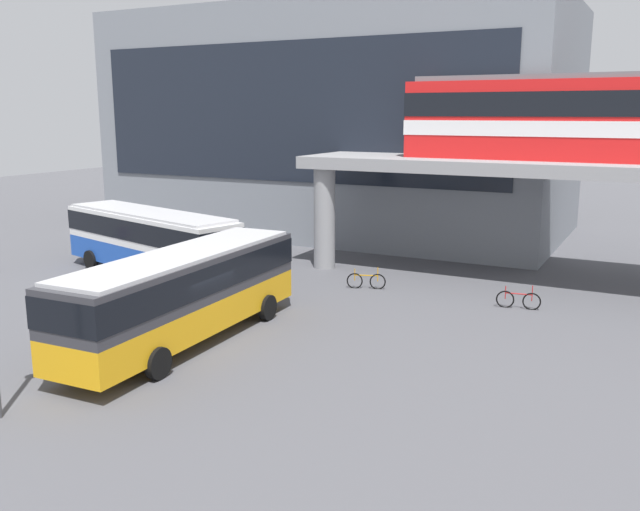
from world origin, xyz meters
name	(u,v)px	position (x,y,z in m)	size (l,w,h in m)	color
ground_plane	(324,282)	(0.00, 10.00, 0.00)	(120.00, 120.00, 0.00)	#515156
station_building	(342,123)	(-6.12, 24.72, 7.18)	(29.43, 15.41, 14.35)	slate
bus_main	(184,287)	(-0.32, 0.03, 1.99)	(3.03, 11.12, 3.22)	orange
bus_secondary	(150,236)	(-8.04, 7.11, 1.99)	(11.32, 5.29, 3.22)	#1E4CB2
bicycle_red	(518,300)	(9.12, 9.67, 0.36)	(1.78, 0.33, 1.04)	black
bicycle_orange	(366,281)	(2.29, 9.75, 0.36)	(1.71, 0.64, 1.04)	black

